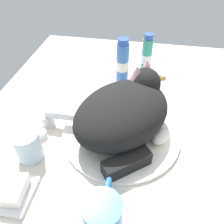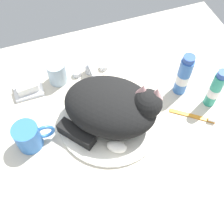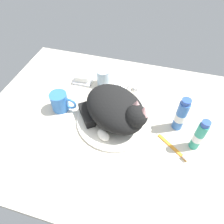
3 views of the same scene
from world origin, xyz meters
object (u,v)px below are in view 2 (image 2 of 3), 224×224
soap_bar (27,87)px  mouthwash_bottle (215,89)px  cat (113,107)px  rinse_cup (57,73)px  faucet (91,70)px  toothpaste_bottle (184,76)px  coffee_mug (29,135)px  toothbrush (195,116)px

soap_bar → mouthwash_bottle: mouthwash_bottle is taller
cat → rinse_cup: (-11.67, 20.73, -3.65)cm
faucet → toothpaste_bottle: bearing=-32.3°
toothpaste_bottle → rinse_cup: bearing=154.8°
coffee_mug → toothpaste_bottle: toothpaste_bottle is taller
coffee_mug → toothpaste_bottle: 48.21cm
coffee_mug → mouthwash_bottle: size_ratio=0.78×
toothpaste_bottle → toothbrush: size_ratio=1.27×
rinse_cup → coffee_mug: bearing=-122.4°
toothpaste_bottle → mouthwash_bottle: size_ratio=1.06×
cat → coffee_mug: bearing=177.4°
soap_bar → toothbrush: soap_bar is taller
faucet → soap_bar: (-21.11, -0.18, 0.23)cm
faucet → soap_bar: size_ratio=1.88×
cat → toothbrush: (23.82, -6.84, -6.95)cm
rinse_cup → toothpaste_bottle: (35.55, -16.76, 3.22)cm
rinse_cup → toothpaste_bottle: toothpaste_bottle is taller
faucet → cat: cat is taller
soap_bar → toothbrush: (45.60, -26.16, -2.05)cm
rinse_cup → toothbrush: rinse_cup is taller
toothbrush → cat: bearing=164.0°
cat → rinse_cup: cat is taller
coffee_mug → faucet: bearing=38.1°
toothbrush → rinse_cup: bearing=142.2°
toothpaste_bottle → toothbrush: 12.62cm
soap_bar → mouthwash_bottle: size_ratio=0.45×
cat → toothbrush: size_ratio=2.75×
rinse_cup → faucet: bearing=-6.4°
faucet → coffee_mug: bearing=-141.9°
cat → rinse_cup: 24.07cm
cat → coffee_mug: cat is taller
mouthwash_bottle → faucet: bearing=143.5°
cat → toothbrush: 25.74cm
rinse_cup → soap_bar: size_ratio=1.19×
mouthwash_bottle → toothbrush: mouthwash_bottle is taller
coffee_mug → toothbrush: coffee_mug is taller
soap_bar → toothpaste_bottle: toothpaste_bottle is taller
soap_bar → cat: bearing=-41.6°
soap_bar → mouthwash_bottle: bearing=-23.6°
toothpaste_bottle → mouthwash_bottle: toothpaste_bottle is taller
coffee_mug → rinse_cup: bearing=57.6°
mouthwash_bottle → toothpaste_bottle: bearing=131.2°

